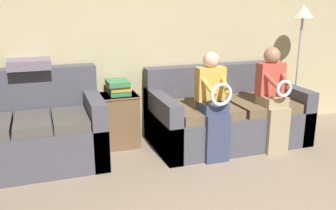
% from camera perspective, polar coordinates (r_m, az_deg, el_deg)
% --- Properties ---
extents(wall_back, '(7.91, 0.06, 2.55)m').
position_cam_1_polar(wall_back, '(4.73, 0.04, 10.54)').
color(wall_back, '#C6B789').
rests_on(wall_back, ground_plane).
extents(couch_main, '(1.84, 0.99, 0.91)m').
position_cam_1_polar(couch_main, '(4.68, 8.74, -1.67)').
color(couch_main, '#4C4C56').
rests_on(couch_main, ground_plane).
extents(couch_side, '(1.44, 0.90, 0.99)m').
position_cam_1_polar(couch_side, '(4.23, -19.76, -4.00)').
color(couch_side, '#4C4C56').
rests_on(couch_side, ground_plane).
extents(child_left_seated, '(0.32, 0.38, 1.18)m').
position_cam_1_polar(child_left_seated, '(4.06, 6.92, 0.49)').
color(child_left_seated, '#384260').
rests_on(child_left_seated, ground_plane).
extents(child_right_seated, '(0.32, 0.38, 1.20)m').
position_cam_1_polar(child_right_seated, '(4.44, 15.78, 1.53)').
color(child_right_seated, tan).
rests_on(child_right_seated, ground_plane).
extents(side_shelf, '(0.44, 0.40, 0.64)m').
position_cam_1_polar(side_shelf, '(4.50, -7.37, -2.22)').
color(side_shelf, brown).
rests_on(side_shelf, ground_plane).
extents(book_stack, '(0.26, 0.34, 0.17)m').
position_cam_1_polar(book_stack, '(4.40, -7.57, 2.73)').
color(book_stack, '#3D8451').
rests_on(book_stack, side_shelf).
extents(floor_lamp, '(0.29, 0.29, 1.65)m').
position_cam_1_polar(floor_lamp, '(5.20, 19.69, 10.90)').
color(floor_lamp, '#2D2B28').
rests_on(floor_lamp, ground_plane).
extents(throw_pillow, '(0.44, 0.44, 0.10)m').
position_cam_1_polar(throw_pillow, '(4.35, -20.39, 5.99)').
color(throw_pillow, slate).
rests_on(throw_pillow, couch_side).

